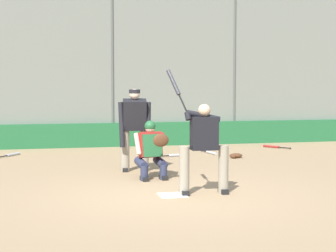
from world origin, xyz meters
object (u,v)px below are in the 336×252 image
object	(u,v)px
umpire_home	(135,127)
fielding_glove_on_dirt	(236,156)
spare_bat_first_base_side	(210,153)
batter_at_plate	(203,145)
spare_bat_by_padding	(273,147)
catcher_behind_plate	(151,149)
spare_bat_third_base_side	(175,155)
spare_bat_near_backstop	(12,155)

from	to	relation	value
umpire_home	fielding_glove_on_dirt	size ratio (longest dim) A/B	5.19
spare_bat_first_base_side	fielding_glove_on_dirt	distance (m)	1.00
spare_bat_first_base_side	umpire_home	bearing A→B (deg)	-54.86
batter_at_plate	spare_bat_by_padding	distance (m)	7.10
catcher_behind_plate	fielding_glove_on_dirt	bearing A→B (deg)	-142.98
catcher_behind_plate	spare_bat_first_base_side	distance (m)	4.12
batter_at_plate	spare_bat_third_base_side	xyz separation A→B (m)	(-0.68, -4.71, -0.77)
spare_bat_third_base_side	fielding_glove_on_dirt	distance (m)	1.49
umpire_home	spare_bat_third_base_side	bearing A→B (deg)	-116.31
catcher_behind_plate	spare_bat_first_base_side	size ratio (longest dim) A/B	1.31
spare_bat_near_backstop	spare_bat_by_padding	distance (m)	7.11
catcher_behind_plate	spare_bat_by_padding	distance (m)	6.16
umpire_home	spare_bat_by_padding	world-z (taller)	umpire_home
batter_at_plate	spare_bat_first_base_side	distance (m)	5.38
catcher_behind_plate	umpire_home	xyz separation A→B (m)	(0.16, -0.97, 0.34)
catcher_behind_plate	fielding_glove_on_dirt	size ratio (longest dim) A/B	3.38
umpire_home	fielding_glove_on_dirt	distance (m)	3.24
catcher_behind_plate	spare_bat_near_backstop	distance (m)	4.98
spare_bat_near_backstop	spare_bat_third_base_side	distance (m)	4.09
catcher_behind_plate	spare_bat_third_base_side	bearing A→B (deg)	-118.43
umpire_home	spare_bat_third_base_side	xyz separation A→B (m)	(-1.37, -2.12, -0.88)
catcher_behind_plate	spare_bat_by_padding	bearing A→B (deg)	-142.25
spare_bat_by_padding	spare_bat_first_base_side	bearing A→B (deg)	79.76
spare_bat_by_padding	catcher_behind_plate	bearing A→B (deg)	101.80
catcher_behind_plate	spare_bat_near_backstop	xyz separation A→B (m)	(2.74, -4.12, -0.54)
batter_at_plate	umpire_home	xyz separation A→B (m)	(0.69, -2.59, 0.11)
spare_bat_near_backstop	fielding_glove_on_dirt	bearing A→B (deg)	-73.11
umpire_home	spare_bat_first_base_side	size ratio (longest dim) A/B	2.01
batter_at_plate	spare_bat_third_base_side	world-z (taller)	batter_at_plate
spare_bat_near_backstop	spare_bat_third_base_side	bearing A→B (deg)	-70.56
batter_at_plate	spare_bat_third_base_side	distance (m)	4.83
batter_at_plate	umpire_home	distance (m)	2.69
spare_bat_first_base_side	batter_at_plate	bearing A→B (deg)	-29.19
batter_at_plate	fielding_glove_on_dirt	bearing A→B (deg)	-114.72
spare_bat_by_padding	fielding_glove_on_dirt	xyz separation A→B (m)	(1.78, 1.82, 0.03)
batter_at_plate	catcher_behind_plate	xyz separation A→B (m)	(0.54, -1.62, -0.23)
catcher_behind_plate	spare_bat_by_padding	xyz separation A→B (m)	(-4.36, -4.32, -0.54)
fielding_glove_on_dirt	spare_bat_third_base_side	bearing A→B (deg)	-23.98
batter_at_plate	umpire_home	world-z (taller)	batter_at_plate
catcher_behind_plate	spare_bat_third_base_side	distance (m)	3.37
batter_at_plate	spare_bat_first_base_side	bearing A→B (deg)	-106.83
umpire_home	catcher_behind_plate	bearing A→B (deg)	105.66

